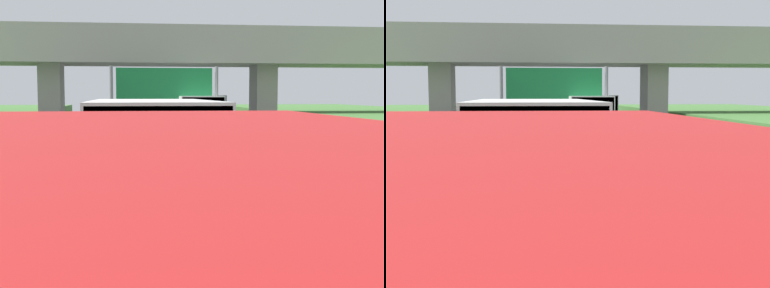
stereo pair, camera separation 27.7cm
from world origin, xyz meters
TOP-DOWN VIEW (x-y plane):
  - lane_centre_stripe at (0.00, 29.73)m, footprint 0.20×99.47m
  - overpass_bridge at (0.00, 37.17)m, footprint 40.00×4.80m
  - overhead_highway_sign at (0.00, 32.80)m, footprint 5.88×0.18m
  - truck_silver at (5.00, 50.72)m, footprint 2.44×7.30m
  - truck_blue at (1.92, 34.73)m, footprint 2.44×7.30m
  - truck_white at (-1.51, 15.38)m, footprint 2.44×7.30m
  - car_green at (1.89, 59.54)m, footprint 1.86×4.10m
  - construction_barrel_3 at (6.55, 22.00)m, footprint 0.57×0.57m
  - construction_barrel_4 at (6.48, 26.40)m, footprint 0.57×0.57m

SIDE VIEW (x-z plane):
  - lane_centre_stripe at x=0.00m, z-range 0.00..0.01m
  - construction_barrel_3 at x=6.55m, z-range 0.01..0.91m
  - construction_barrel_4 at x=6.48m, z-range 0.01..0.91m
  - car_green at x=1.89m, z-range 0.00..1.72m
  - truck_silver at x=5.00m, z-range 0.21..3.65m
  - truck_blue at x=1.92m, z-range 0.21..3.65m
  - truck_white at x=-1.51m, z-range 0.21..3.65m
  - overhead_highway_sign at x=0.00m, z-range 1.17..6.23m
  - overpass_bridge at x=0.00m, z-range 1.89..9.45m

